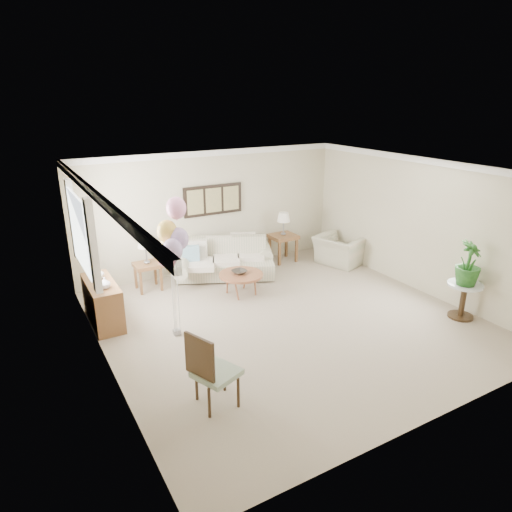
# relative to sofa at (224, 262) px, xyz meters

# --- Properties ---
(ground_plane) EXTENTS (6.00, 6.00, 0.00)m
(ground_plane) POSITION_rel_sofa_xyz_m (0.05, -2.39, -0.33)
(ground_plane) COLOR #A19380
(room_shell) EXTENTS (6.04, 6.04, 2.60)m
(room_shell) POSITION_rel_sofa_xyz_m (-0.06, -2.30, 1.30)
(room_shell) COLOR beige
(room_shell) RESTS_ON ground
(wall_art_triptych) EXTENTS (1.35, 0.06, 0.65)m
(wall_art_triptych) POSITION_rel_sofa_xyz_m (0.05, 0.57, 1.22)
(wall_art_triptych) COLOR black
(wall_art_triptych) RESTS_ON ground
(sofa) EXTENTS (2.56, 1.63, 0.83)m
(sofa) POSITION_rel_sofa_xyz_m (0.00, 0.00, 0.00)
(sofa) COLOR beige
(sofa) RESTS_ON ground
(end_table_left) EXTENTS (0.51, 0.46, 0.56)m
(end_table_left) POSITION_rel_sofa_xyz_m (-1.63, 0.11, 0.14)
(end_table_left) COLOR brown
(end_table_left) RESTS_ON ground
(end_table_right) EXTENTS (0.58, 0.53, 0.64)m
(end_table_right) POSITION_rel_sofa_xyz_m (1.61, 0.18, 0.21)
(end_table_right) COLOR brown
(end_table_right) RESTS_ON ground
(lamp_left) EXTENTS (0.32, 0.32, 0.56)m
(lamp_left) POSITION_rel_sofa_xyz_m (-1.63, 0.11, 0.65)
(lamp_left) COLOR gray
(lamp_left) RESTS_ON end_table_left
(lamp_right) EXTENTS (0.30, 0.30, 0.53)m
(lamp_right) POSITION_rel_sofa_xyz_m (1.61, 0.18, 0.72)
(lamp_right) COLOR gray
(lamp_right) RESTS_ON end_table_right
(coffee_table) EXTENTS (0.85, 0.85, 0.43)m
(coffee_table) POSITION_rel_sofa_xyz_m (-0.13, -1.02, 0.07)
(coffee_table) COLOR brown
(coffee_table) RESTS_ON ground
(decor_bowl) EXTENTS (0.33, 0.33, 0.07)m
(decor_bowl) POSITION_rel_sofa_xyz_m (-0.16, -1.00, 0.14)
(decor_bowl) COLOR #302B25
(decor_bowl) RESTS_ON coffee_table
(armchair) EXTENTS (1.13, 1.21, 0.65)m
(armchair) POSITION_rel_sofa_xyz_m (2.63, -0.61, -0.00)
(armchair) COLOR beige
(armchair) RESTS_ON ground
(side_table) EXTENTS (0.59, 0.59, 0.64)m
(side_table) POSITION_rel_sofa_xyz_m (2.75, -3.79, 0.15)
(side_table) COLOR silver
(side_table) RESTS_ON ground
(potted_plant) EXTENTS (0.54, 0.54, 0.77)m
(potted_plant) POSITION_rel_sofa_xyz_m (2.71, -3.81, 0.69)
(potted_plant) COLOR #194817
(potted_plant) RESTS_ON side_table
(accent_chair) EXTENTS (0.64, 0.64, 1.00)m
(accent_chair) POSITION_rel_sofa_xyz_m (-2.03, -3.82, 0.20)
(accent_chair) COLOR #90A48A
(accent_chair) RESTS_ON ground
(credenza) EXTENTS (0.46, 1.20, 0.74)m
(credenza) POSITION_rel_sofa_xyz_m (-2.71, -0.89, 0.04)
(credenza) COLOR brown
(credenza) RESTS_ON ground
(vase_white) EXTENTS (0.19, 0.19, 0.19)m
(vase_white) POSITION_rel_sofa_xyz_m (-2.69, -1.18, 0.51)
(vase_white) COLOR white
(vase_white) RESTS_ON credenza
(vase_sage) EXTENTS (0.21, 0.21, 0.19)m
(vase_sage) POSITION_rel_sofa_xyz_m (-2.69, -0.70, 0.51)
(vase_sage) COLOR silver
(vase_sage) RESTS_ON credenza
(balloon_cluster) EXTENTS (0.58, 0.62, 2.24)m
(balloon_cluster) POSITION_rel_sofa_xyz_m (-1.77, -1.91, 1.31)
(balloon_cluster) COLOR gray
(balloon_cluster) RESTS_ON ground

